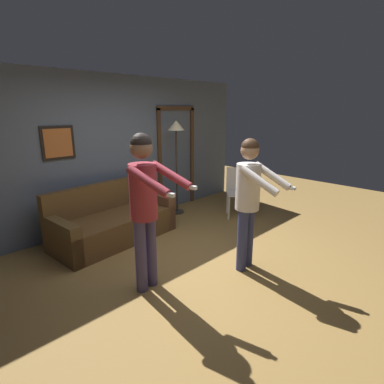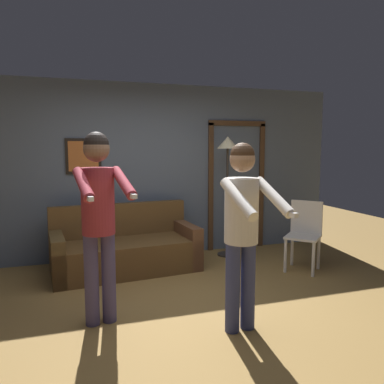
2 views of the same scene
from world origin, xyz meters
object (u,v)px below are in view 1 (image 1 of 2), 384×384
at_px(person_standing_left, 145,198).
at_px(dining_chair_distant, 238,189).
at_px(couch, 113,223).
at_px(person_standing_right, 249,193).
at_px(torchiere_lamp, 176,138).

distance_m(person_standing_left, dining_chair_distant, 2.93).
height_order(couch, person_standing_left, person_standing_left).
distance_m(person_standing_left, person_standing_right, 1.30).
xyz_separation_m(person_standing_left, person_standing_right, (1.19, -0.52, -0.08)).
height_order(person_standing_left, dining_chair_distant, person_standing_left).
relative_size(couch, person_standing_right, 1.17).
xyz_separation_m(couch, person_standing_right, (0.76, -2.02, 0.74)).
bearing_deg(person_standing_right, torchiere_lamp, 70.04).
xyz_separation_m(torchiere_lamp, person_standing_right, (-0.82, -2.26, -0.48)).
bearing_deg(torchiere_lamp, person_standing_left, -139.08).
height_order(person_standing_right, dining_chair_distant, person_standing_right).
relative_size(couch, torchiere_lamp, 1.08).
xyz_separation_m(couch, dining_chair_distant, (2.33, -0.69, 0.25)).
height_order(couch, person_standing_right, person_standing_right).
bearing_deg(couch, person_standing_left, -105.92).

